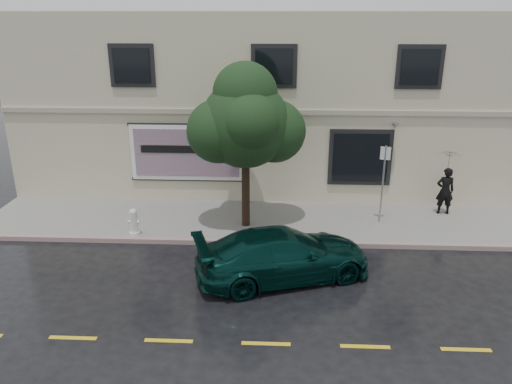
{
  "coord_description": "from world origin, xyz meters",
  "views": [
    {
      "loc": [
        0.22,
        -12.81,
        7.01
      ],
      "look_at": [
        -0.5,
        2.2,
        1.54
      ],
      "focal_mm": 35.0,
      "sensor_mm": 36.0,
      "label": 1
    }
  ],
  "objects_px": {
    "fire_hydrant": "(134,222)",
    "pedestrian": "(445,191)",
    "car": "(283,255)",
    "street_tree": "(245,124)"
  },
  "relations": [
    {
      "from": "street_tree",
      "to": "fire_hydrant",
      "type": "xyz_separation_m",
      "value": [
        -3.57,
        -0.94,
        -3.04
      ]
    },
    {
      "from": "car",
      "to": "fire_hydrant",
      "type": "height_order",
      "value": "car"
    },
    {
      "from": "car",
      "to": "pedestrian",
      "type": "distance_m",
      "value": 7.36
    },
    {
      "from": "fire_hydrant",
      "to": "car",
      "type": "bearing_deg",
      "value": -40.5
    },
    {
      "from": "street_tree",
      "to": "fire_hydrant",
      "type": "bearing_deg",
      "value": -165.25
    },
    {
      "from": "pedestrian",
      "to": "street_tree",
      "type": "xyz_separation_m",
      "value": [
        -6.99,
        -1.36,
        2.62
      ]
    },
    {
      "from": "pedestrian",
      "to": "fire_hydrant",
      "type": "relative_size",
      "value": 1.92
    },
    {
      "from": "car",
      "to": "pedestrian",
      "type": "bearing_deg",
      "value": -70.15
    },
    {
      "from": "fire_hydrant",
      "to": "pedestrian",
      "type": "bearing_deg",
      "value": -2.74
    },
    {
      "from": "car",
      "to": "street_tree",
      "type": "bearing_deg",
      "value": 2.31
    }
  ]
}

